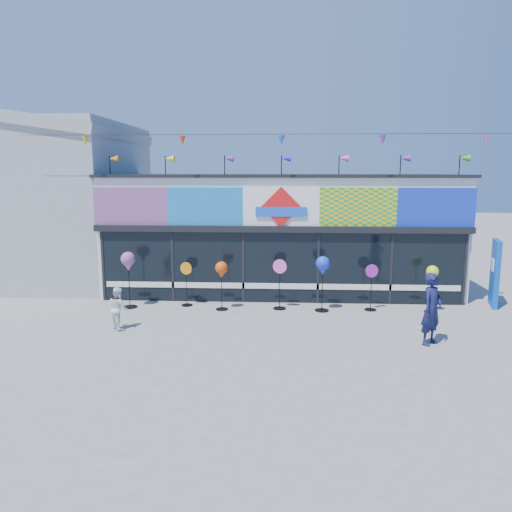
# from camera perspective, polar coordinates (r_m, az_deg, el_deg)

# --- Properties ---
(ground) EXTENTS (80.00, 80.00, 0.00)m
(ground) POSITION_cam_1_polar(r_m,az_deg,el_deg) (13.02, 2.70, -9.19)
(ground) COLOR slate
(ground) RESTS_ON ground
(kite_shop) EXTENTS (16.00, 5.70, 5.31)m
(kite_shop) POSITION_cam_1_polar(r_m,az_deg,el_deg) (18.39, 2.89, 2.91)
(kite_shop) COLOR white
(kite_shop) RESTS_ON ground
(neighbour_building) EXTENTS (8.18, 7.20, 6.87)m
(neighbour_building) POSITION_cam_1_polar(r_m,az_deg,el_deg) (21.80, -24.55, 6.16)
(neighbour_building) COLOR #A0A3A5
(neighbour_building) RESTS_ON ground
(blue_sign) EXTENTS (0.43, 1.06, 2.11)m
(blue_sign) POSITION_cam_1_polar(r_m,az_deg,el_deg) (17.33, 25.64, -1.76)
(blue_sign) COLOR #0B48B1
(blue_sign) RESTS_ON ground
(spinner_0) EXTENTS (0.45, 0.45, 1.76)m
(spinner_0) POSITION_cam_1_polar(r_m,az_deg,el_deg) (15.86, -14.40, -0.79)
(spinner_0) COLOR black
(spinner_0) RESTS_ON ground
(spinner_1) EXTENTS (0.38, 0.36, 1.40)m
(spinner_1) POSITION_cam_1_polar(r_m,az_deg,el_deg) (15.87, -7.95, -3.05)
(spinner_1) COLOR black
(spinner_1) RESTS_ON ground
(spinner_2) EXTENTS (0.38, 0.38, 1.50)m
(spinner_2) POSITION_cam_1_polar(r_m,az_deg,el_deg) (15.19, -3.97, -1.75)
(spinner_2) COLOR black
(spinner_2) RESTS_ON ground
(spinner_3) EXTENTS (0.43, 0.40, 1.56)m
(spinner_3) POSITION_cam_1_polar(r_m,az_deg,el_deg) (15.34, 2.73, -3.09)
(spinner_3) COLOR black
(spinner_3) RESTS_ON ground
(spinner_4) EXTENTS (0.43, 0.43, 1.69)m
(spinner_4) POSITION_cam_1_polar(r_m,az_deg,el_deg) (15.12, 7.64, -1.29)
(spinner_4) COLOR black
(spinner_4) RESTS_ON ground
(spinner_5) EXTENTS (0.40, 0.36, 1.42)m
(spinner_5) POSITION_cam_1_polar(r_m,az_deg,el_deg) (15.59, 13.03, -3.38)
(spinner_5) COLOR black
(spinner_5) RESTS_ON ground
(spinner_6) EXTENTS (0.36, 0.36, 1.44)m
(spinner_6) POSITION_cam_1_polar(r_m,az_deg,el_deg) (15.77, 19.50, -2.07)
(spinner_6) COLOR black
(spinner_6) RESTS_ON ground
(adult_man) EXTENTS (0.76, 0.76, 1.78)m
(adult_man) POSITION_cam_1_polar(r_m,az_deg,el_deg) (12.93, 19.46, -5.74)
(adult_man) COLOR #141741
(adult_man) RESTS_ON ground
(child) EXTENTS (0.61, 0.63, 1.15)m
(child) POSITION_cam_1_polar(r_m,az_deg,el_deg) (13.96, -15.47, -5.76)
(child) COLOR white
(child) RESTS_ON ground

